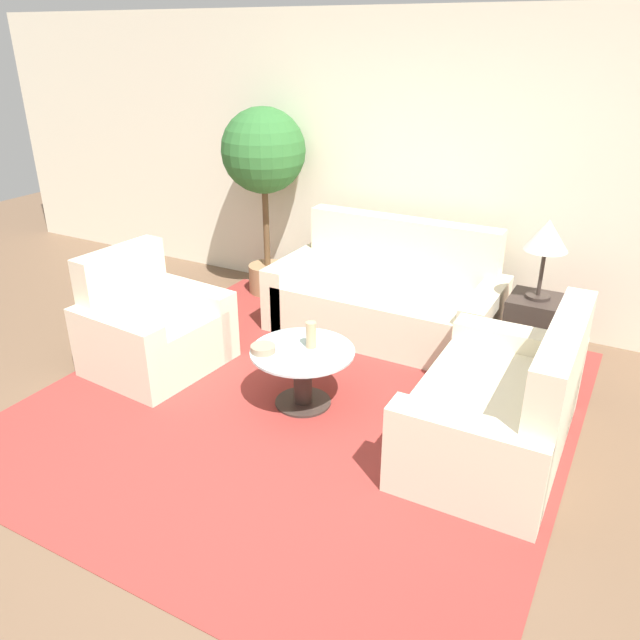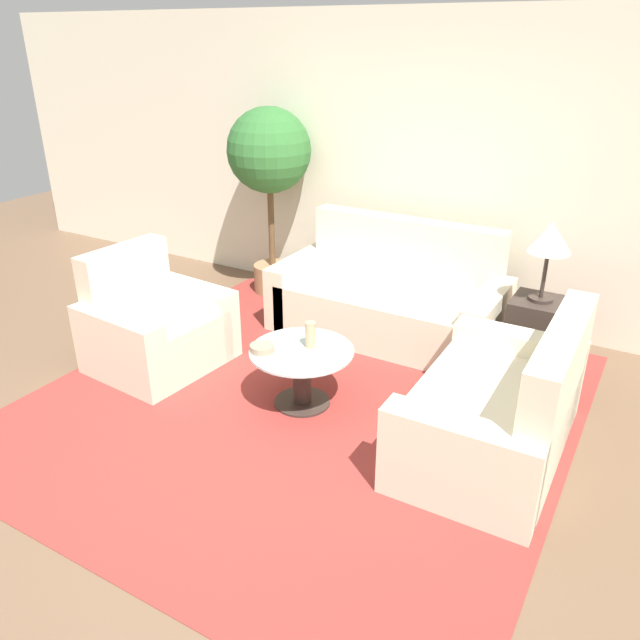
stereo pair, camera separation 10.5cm
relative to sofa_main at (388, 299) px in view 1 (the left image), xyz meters
The scene contains 12 objects.
ground_plane 2.20m from the sofa_main, 92.41° to the right, with size 14.00×14.00×0.00m, color brown.
wall_back 1.19m from the sofa_main, 98.40° to the left, with size 10.00×0.06×2.60m.
rug 1.44m from the sofa_main, 91.52° to the right, with size 3.56×3.63×0.01m.
sofa_main is the anchor object (origin of this frame).
armchair 2.01m from the sofa_main, 133.26° to the right, with size 0.91×1.01×0.91m.
loveseat 1.85m from the sofa_main, 44.11° to the right, with size 0.88×1.44×0.92m.
coffee_table 1.41m from the sofa_main, 91.52° to the right, with size 0.72×0.72×0.43m.
side_table 1.25m from the sofa_main, ahead, with size 0.39×0.39×0.59m.
table_lamp 1.46m from the sofa_main, ahead, with size 0.31×0.31×0.60m.
potted_plant 1.75m from the sofa_main, 169.99° to the left, with size 0.78×0.78×1.79m.
vase 1.36m from the sofa_main, 90.28° to the right, with size 0.07×0.07×0.19m.
bowl 1.59m from the sofa_main, 99.39° to the right, with size 0.17×0.17×0.05m.
Camera 1 is at (1.97, -2.47, 2.39)m, focal length 35.00 mm.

